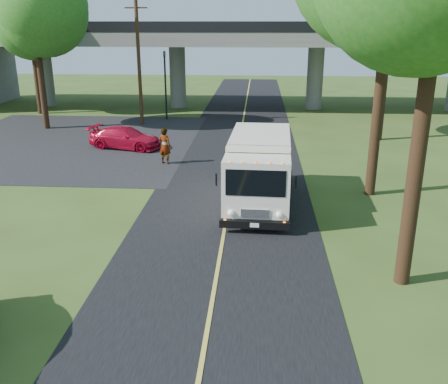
# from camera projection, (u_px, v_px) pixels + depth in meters

# --- Properties ---
(ground) EXTENTS (120.00, 120.00, 0.00)m
(ground) POSITION_uv_depth(u_px,v_px,m) (214.00, 292.00, 14.21)
(ground) COLOR #344619
(ground) RESTS_ON ground
(road) EXTENTS (7.00, 90.00, 0.02)m
(road) POSITION_uv_depth(u_px,v_px,m) (232.00, 184.00, 23.64)
(road) COLOR black
(road) RESTS_ON ground
(parking_lot) EXTENTS (16.00, 18.00, 0.01)m
(parking_lot) POSITION_uv_depth(u_px,v_px,m) (67.00, 142.00, 31.90)
(parking_lot) COLOR black
(parking_lot) RESTS_ON ground
(lane_line) EXTENTS (0.12, 90.00, 0.01)m
(lane_line) POSITION_uv_depth(u_px,v_px,m) (232.00, 183.00, 23.64)
(lane_line) COLOR gold
(lane_line) RESTS_ON road
(overpass) EXTENTS (54.00, 10.00, 7.30)m
(overpass) POSITION_uv_depth(u_px,v_px,m) (246.00, 55.00, 42.92)
(overpass) COLOR slate
(overpass) RESTS_ON ground
(traffic_signal) EXTENTS (0.18, 0.22, 5.20)m
(traffic_signal) POSITION_uv_depth(u_px,v_px,m) (165.00, 78.00, 38.09)
(traffic_signal) COLOR black
(traffic_signal) RESTS_ON ground
(utility_pole) EXTENTS (1.60, 0.26, 9.00)m
(utility_pole) POSITION_uv_depth(u_px,v_px,m) (139.00, 61.00, 35.85)
(utility_pole) COLOR #472D19
(utility_pole) RESTS_ON ground
(tree_right_far) EXTENTS (5.77, 5.67, 10.99)m
(tree_right_far) POSITION_uv_depth(u_px,v_px,m) (396.00, 4.00, 29.63)
(tree_right_far) COLOR #382314
(tree_right_far) RESTS_ON ground
(tree_left_lot) EXTENTS (5.60, 5.50, 10.50)m
(tree_left_lot) POSITION_uv_depth(u_px,v_px,m) (35.00, 12.00, 33.14)
(tree_left_lot) COLOR #382314
(tree_left_lot) RESTS_ON ground
(tree_left_far) EXTENTS (5.26, 5.16, 9.89)m
(tree_left_far) POSITION_uv_depth(u_px,v_px,m) (31.00, 19.00, 39.14)
(tree_left_far) COLOR #382314
(tree_left_far) RESTS_ON ground
(step_van) EXTENTS (2.77, 6.88, 2.85)m
(step_van) POSITION_uv_depth(u_px,v_px,m) (259.00, 168.00, 20.65)
(step_van) COLOR silver
(step_van) RESTS_ON ground
(red_sedan) EXTENTS (4.77, 2.84, 1.30)m
(red_sedan) POSITION_uv_depth(u_px,v_px,m) (125.00, 138.00, 30.12)
(red_sedan) COLOR #B30B27
(red_sedan) RESTS_ON ground
(pedestrian) EXTENTS (0.84, 0.70, 1.96)m
(pedestrian) POSITION_uv_depth(u_px,v_px,m) (165.00, 146.00, 26.69)
(pedestrian) COLOR gray
(pedestrian) RESTS_ON ground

